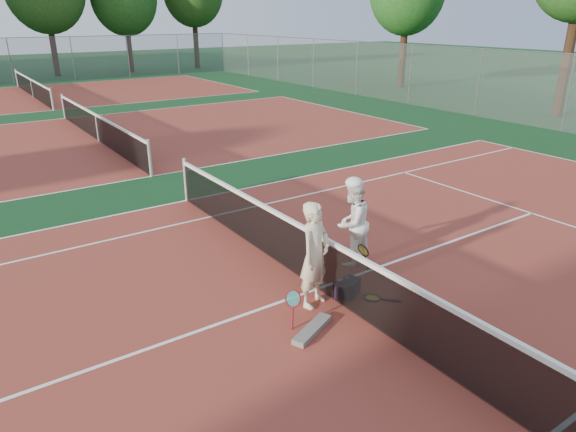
% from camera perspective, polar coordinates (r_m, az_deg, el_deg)
% --- Properties ---
extents(ground, '(130.00, 130.00, 0.00)m').
position_cam_1_polar(ground, '(8.96, 3.39, -8.07)').
color(ground, '#0E3316').
rests_on(ground, ground).
extents(court_main, '(23.77, 10.97, 0.01)m').
position_cam_1_polar(court_main, '(8.95, 3.39, -8.06)').
color(court_main, maroon).
rests_on(court_main, ground).
extents(court_far_a, '(23.77, 10.97, 0.01)m').
position_cam_1_polar(court_far_a, '(20.68, -20.25, 7.83)').
color(court_far_a, maroon).
rests_on(court_far_a, ground).
extents(court_far_b, '(23.77, 10.97, 0.01)m').
position_cam_1_polar(court_far_b, '(33.76, -26.43, 11.78)').
color(court_far_b, maroon).
rests_on(court_far_b, ground).
extents(net_main, '(0.10, 10.98, 1.02)m').
position_cam_1_polar(net_main, '(8.72, 3.47, -5.16)').
color(net_main, black).
rests_on(net_main, ground).
extents(net_far_a, '(0.10, 10.98, 1.02)m').
position_cam_1_polar(net_far_a, '(20.58, -20.43, 9.20)').
color(net_far_a, black).
rests_on(net_far_a, ground).
extents(net_far_b, '(0.10, 10.98, 1.02)m').
position_cam_1_polar(net_far_b, '(33.70, -26.57, 12.62)').
color(net_far_b, black).
rests_on(net_far_b, ground).
extents(fence_back, '(32.00, 0.06, 3.00)m').
position_cam_1_polar(fence_back, '(40.52, -28.46, 14.87)').
color(fence_back, slate).
rests_on(fence_back, ground).
extents(fence_right, '(0.06, 54.50, 3.00)m').
position_cam_1_polar(fence_right, '(24.65, 24.38, 12.83)').
color(fence_right, slate).
rests_on(fence_right, ground).
extents(player_a, '(0.75, 0.63, 1.76)m').
position_cam_1_polar(player_a, '(8.12, 3.00, -4.33)').
color(player_a, beige).
rests_on(player_a, ground).
extents(player_b, '(0.93, 0.81, 1.64)m').
position_cam_1_polar(player_b, '(9.56, 7.15, -0.77)').
color(player_b, white).
rests_on(player_b, ground).
extents(racket_red, '(0.33, 0.32, 0.59)m').
position_cam_1_polar(racket_red, '(7.84, 0.54, -10.19)').
color(racket_red, maroon).
rests_on(racket_red, ground).
extents(racket_black_held, '(0.29, 0.30, 0.57)m').
position_cam_1_polar(racket_black_held, '(9.45, 8.32, -4.67)').
color(racket_black_held, black).
rests_on(racket_black_held, ground).
extents(racket_spare, '(0.59, 0.63, 0.03)m').
position_cam_1_polar(racket_spare, '(8.76, 9.33, -8.97)').
color(racket_spare, black).
rests_on(racket_spare, ground).
extents(sports_bag_navy, '(0.42, 0.37, 0.28)m').
position_cam_1_polar(sports_bag_navy, '(8.76, 6.87, -7.87)').
color(sports_bag_navy, black).
rests_on(sports_bag_navy, ground).
extents(sports_bag_purple, '(0.38, 0.35, 0.26)m').
position_cam_1_polar(sports_bag_purple, '(8.67, 6.18, -8.25)').
color(sports_bag_purple, '#27102B').
rests_on(sports_bag_purple, ground).
extents(net_cover_canvas, '(0.87, 0.53, 0.09)m').
position_cam_1_polar(net_cover_canvas, '(7.82, 2.70, -12.50)').
color(net_cover_canvas, '#635E59').
rests_on(net_cover_canvas, ground).
extents(water_bottle, '(0.09, 0.09, 0.30)m').
position_cam_1_polar(water_bottle, '(8.80, 6.41, -7.64)').
color(water_bottle, '#C9E7FF').
rests_on(water_bottle, ground).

